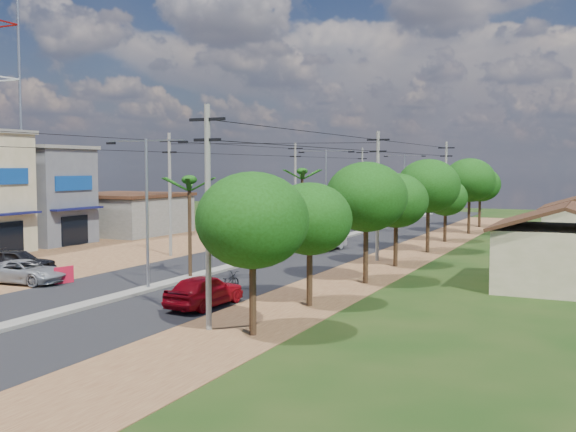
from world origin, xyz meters
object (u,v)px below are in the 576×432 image
Objects in this scene: moto_rider_east at (228,283)px; car_parked_silver at (25,272)px; car_parked_dark at (16,262)px; roadside_sign at (64,275)px; car_silver_mid at (324,241)px; car_white_far at (304,234)px; car_red_near at (204,291)px.

car_parked_silver is at bearing 17.06° from moto_rider_east.
roadside_sign is (4.86, -1.16, -0.30)m from car_parked_dark.
car_parked_silver is 2.20m from roadside_sign.
moto_rider_east reaches higher than roadside_sign.
car_silver_mid is at bearing -79.35° from moto_rider_east.
car_parked_dark reaches higher than car_parked_silver.
car_white_far is 25.69m from car_parked_silver.
car_parked_dark is 14.44m from moto_rider_east.
moto_rider_east is at bearing -72.36° from car_red_near.
moto_rider_east is (-0.94, 3.73, -0.25)m from car_red_near.
car_parked_silver is (-12.50, 1.12, -0.11)m from car_red_near.
car_white_far is at bearing -72.48° from car_red_near.
car_white_far is 24.41m from roadside_sign.
car_white_far reaches higher than car_parked_silver.
roadside_sign is at bearing -120.76° from car_parked_dark.
car_red_near is at bearing 103.67° from car_silver_mid.
car_white_far reaches higher than car_silver_mid.
car_white_far is (-6.50, 26.09, 0.05)m from car_red_near.
car_silver_mid reaches higher than moto_rider_east.
car_red_near is at bearing -119.07° from car_parked_dark.
car_parked_dark is 3.97× the size of roadside_sign.
car_white_far is at bearing -71.71° from moto_rider_east.
car_red_near is 10.70m from roadside_sign.
car_silver_mid is 22.45m from car_parked_dark.
roadside_sign is (2.00, 0.90, -0.16)m from car_parked_silver.
car_white_far reaches higher than car_parked_dark.
car_parked_dark is at bearing -8.14° from car_red_near.
car_red_near is at bearing 108.43° from moto_rider_east.
car_parked_silver is 1.02× the size of car_parked_dark.
car_silver_mid reaches higher than roadside_sign.
car_parked_silver is at bearing -114.36° from car_white_far.
car_red_near is at bearing 4.46° from roadside_sign.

